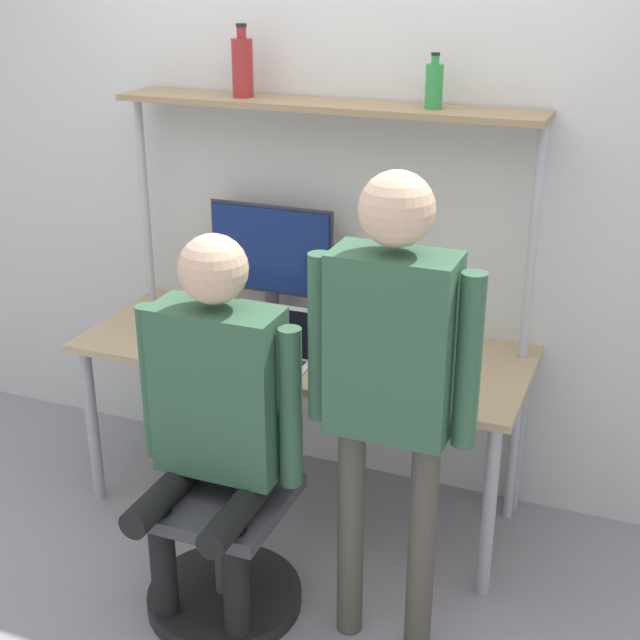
{
  "coord_description": "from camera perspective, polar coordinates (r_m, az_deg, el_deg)",
  "views": [
    {
      "loc": [
        1.28,
        -2.64,
        2.2
      ],
      "look_at": [
        0.28,
        -0.13,
        1.09
      ],
      "focal_mm": 50.0,
      "sensor_mm": 36.0,
      "label": 1
    }
  ],
  "objects": [
    {
      "name": "ground_plane",
      "position": [
        3.66,
        -3.37,
        -14.56
      ],
      "size": [
        12.0,
        12.0,
        0.0
      ],
      "primitive_type": "plane",
      "color": "gray"
    },
    {
      "name": "wall_back",
      "position": [
        3.73,
        1.16,
        9.21
      ],
      "size": [
        8.0,
        0.06,
        2.7
      ],
      "color": "silver",
      "rests_on": "ground_plane"
    },
    {
      "name": "desk",
      "position": [
        3.61,
        -1.1,
        -2.71
      ],
      "size": [
        1.81,
        0.71,
        0.74
      ],
      "color": "tan",
      "rests_on": "ground_plane"
    },
    {
      "name": "shelf_unit",
      "position": [
        3.56,
        0.21,
        9.8
      ],
      "size": [
        1.72,
        0.25,
        1.67
      ],
      "color": "#997A56",
      "rests_on": "ground_plane"
    },
    {
      "name": "monitor",
      "position": [
        3.78,
        -3.13,
        4.16
      ],
      "size": [
        0.55,
        0.18,
        0.5
      ],
      "color": "#333338",
      "rests_on": "desk"
    },
    {
      "name": "laptop",
      "position": [
        3.45,
        -3.05,
        -1.63
      ],
      "size": [
        0.33,
        0.21,
        0.21
      ],
      "color": "silver",
      "rests_on": "desk"
    },
    {
      "name": "cell_phone",
      "position": [
        3.37,
        0.46,
        -3.22
      ],
      "size": [
        0.07,
        0.15,
        0.01
      ],
      "color": "black",
      "rests_on": "desk"
    },
    {
      "name": "office_chair",
      "position": [
        3.29,
        -5.94,
        -13.38
      ],
      "size": [
        0.56,
        0.56,
        0.92
      ],
      "color": "black",
      "rests_on": "ground_plane"
    },
    {
      "name": "person_seated",
      "position": [
        2.97,
        -6.76,
        -5.29
      ],
      "size": [
        0.6,
        0.47,
        1.4
      ],
      "color": "black",
      "rests_on": "ground_plane"
    },
    {
      "name": "person_standing",
      "position": [
        2.71,
        4.6,
        -2.84
      ],
      "size": [
        0.54,
        0.22,
        1.64
      ],
      "color": "#4C473D",
      "rests_on": "ground_plane"
    },
    {
      "name": "bottle_red",
      "position": [
        3.64,
        -4.99,
        15.88
      ],
      "size": [
        0.08,
        0.08,
        0.28
      ],
      "color": "maroon",
      "rests_on": "shelf_unit"
    },
    {
      "name": "bottle_green",
      "position": [
        3.37,
        7.32,
        14.69
      ],
      "size": [
        0.06,
        0.06,
        0.2
      ],
      "color": "#2D8C3F",
      "rests_on": "shelf_unit"
    }
  ]
}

